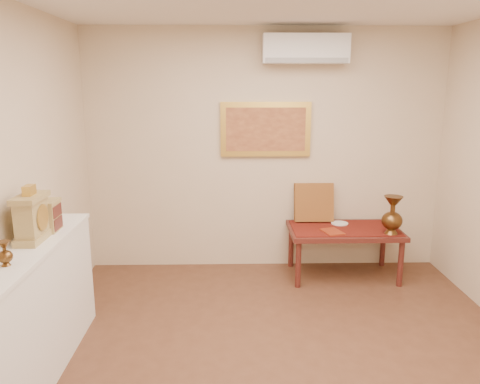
{
  "coord_description": "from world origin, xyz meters",
  "views": [
    {
      "loc": [
        -0.4,
        -2.98,
        2.09
      ],
      "look_at": [
        -0.31,
        1.15,
        1.13
      ],
      "focal_mm": 35.0,
      "sensor_mm": 36.0,
      "label": 1
    }
  ],
  "objects_px": {
    "display_ledge": "(25,321)",
    "brass_urn_tall": "(393,211)",
    "low_table": "(344,234)",
    "wooden_chest": "(48,215)",
    "mantel_clock": "(32,217)"
  },
  "relations": [
    {
      "from": "display_ledge",
      "to": "brass_urn_tall",
      "type": "bearing_deg",
      "value": 28.2
    },
    {
      "from": "brass_urn_tall",
      "to": "low_table",
      "type": "distance_m",
      "value": 0.58
    },
    {
      "from": "wooden_chest",
      "to": "display_ledge",
      "type": "bearing_deg",
      "value": -92.15
    },
    {
      "from": "display_ledge",
      "to": "low_table",
      "type": "xyz_separation_m",
      "value": [
        2.67,
        1.88,
        -0.01
      ]
    },
    {
      "from": "mantel_clock",
      "to": "display_ledge",
      "type": "bearing_deg",
      "value": -89.78
    },
    {
      "from": "mantel_clock",
      "to": "wooden_chest",
      "type": "relative_size",
      "value": 1.68
    },
    {
      "from": "display_ledge",
      "to": "mantel_clock",
      "type": "bearing_deg",
      "value": 90.22
    },
    {
      "from": "display_ledge",
      "to": "wooden_chest",
      "type": "relative_size",
      "value": 8.28
    },
    {
      "from": "mantel_clock",
      "to": "wooden_chest",
      "type": "xyz_separation_m",
      "value": [
        0.02,
        0.23,
        -0.05
      ]
    },
    {
      "from": "display_ledge",
      "to": "wooden_chest",
      "type": "height_order",
      "value": "wooden_chest"
    },
    {
      "from": "wooden_chest",
      "to": "low_table",
      "type": "xyz_separation_m",
      "value": [
        2.66,
        1.36,
        -0.62
      ]
    },
    {
      "from": "brass_urn_tall",
      "to": "wooden_chest",
      "type": "height_order",
      "value": "wooden_chest"
    },
    {
      "from": "mantel_clock",
      "to": "brass_urn_tall",
      "type": "bearing_deg",
      "value": 23.93
    },
    {
      "from": "wooden_chest",
      "to": "low_table",
      "type": "relative_size",
      "value": 0.2
    },
    {
      "from": "brass_urn_tall",
      "to": "mantel_clock",
      "type": "xyz_separation_m",
      "value": [
        -3.12,
        -1.38,
        0.35
      ]
    }
  ]
}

